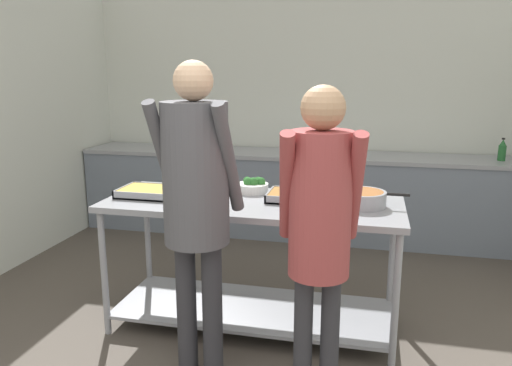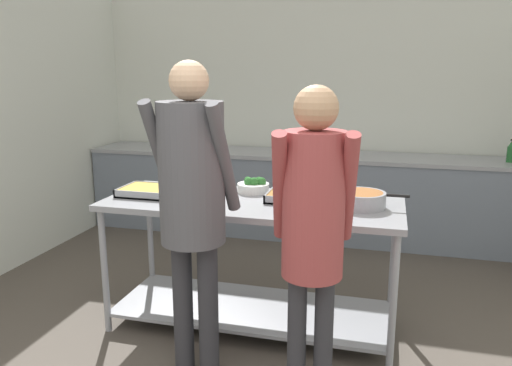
{
  "view_description": "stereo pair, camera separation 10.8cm",
  "coord_description": "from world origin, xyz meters",
  "px_view_note": "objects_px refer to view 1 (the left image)",
  "views": [
    {
      "loc": [
        0.67,
        -1.21,
        1.75
      ],
      "look_at": [
        -0.08,
        2.01,
        1.0
      ],
      "focal_mm": 35.0,
      "sensor_mm": 36.0,
      "label": 1
    },
    {
      "loc": [
        0.77,
        -1.18,
        1.75
      ],
      "look_at": [
        -0.08,
        2.01,
        1.0
      ],
      "focal_mm": 35.0,
      "sensor_mm": 36.0,
      "label": 2
    }
  ],
  "objects_px": {
    "serving_tray_vegetables": "(153,192)",
    "water_bottle": "(502,150)",
    "plate_stack": "(215,189)",
    "sauce_pan": "(362,198)",
    "broccoli_bowl": "(253,186)",
    "serving_tray_roast": "(295,196)",
    "guest_serving_left": "(196,190)",
    "guest_serving_right": "(320,217)"
  },
  "relations": [
    {
      "from": "serving_tray_vegetables",
      "to": "guest_serving_left",
      "type": "bearing_deg",
      "value": -49.19
    },
    {
      "from": "broccoli_bowl",
      "to": "serving_tray_vegetables",
      "type": "bearing_deg",
      "value": -158.6
    },
    {
      "from": "serving_tray_roast",
      "to": "sauce_pan",
      "type": "xyz_separation_m",
      "value": [
        0.44,
        -0.07,
        0.03
      ]
    },
    {
      "from": "sauce_pan",
      "to": "serving_tray_vegetables",
      "type": "bearing_deg",
      "value": -178.24
    },
    {
      "from": "serving_tray_vegetables",
      "to": "guest_serving_left",
      "type": "relative_size",
      "value": 0.25
    },
    {
      "from": "water_bottle",
      "to": "sauce_pan",
      "type": "bearing_deg",
      "value": -122.35
    },
    {
      "from": "serving_tray_roast",
      "to": "broccoli_bowl",
      "type": "bearing_deg",
      "value": 155.99
    },
    {
      "from": "broccoli_bowl",
      "to": "water_bottle",
      "type": "xyz_separation_m",
      "value": [
        2.04,
        1.8,
        0.05
      ]
    },
    {
      "from": "serving_tray_roast",
      "to": "plate_stack",
      "type": "bearing_deg",
      "value": 169.07
    },
    {
      "from": "sauce_pan",
      "to": "guest_serving_right",
      "type": "xyz_separation_m",
      "value": [
        -0.18,
        -0.84,
        0.11
      ]
    },
    {
      "from": "serving_tray_roast",
      "to": "guest_serving_right",
      "type": "height_order",
      "value": "guest_serving_right"
    },
    {
      "from": "broccoli_bowl",
      "to": "serving_tray_roast",
      "type": "height_order",
      "value": "broccoli_bowl"
    },
    {
      "from": "serving_tray_roast",
      "to": "guest_serving_left",
      "type": "height_order",
      "value": "guest_serving_left"
    },
    {
      "from": "serving_tray_vegetables",
      "to": "serving_tray_roast",
      "type": "distance_m",
      "value": 0.99
    },
    {
      "from": "broccoli_bowl",
      "to": "plate_stack",
      "type": "bearing_deg",
      "value": -173.7
    },
    {
      "from": "sauce_pan",
      "to": "broccoli_bowl",
      "type": "bearing_deg",
      "value": 164.54
    },
    {
      "from": "serving_tray_roast",
      "to": "sauce_pan",
      "type": "bearing_deg",
      "value": -8.59
    },
    {
      "from": "sauce_pan",
      "to": "guest_serving_left",
      "type": "height_order",
      "value": "guest_serving_left"
    },
    {
      "from": "serving_tray_vegetables",
      "to": "serving_tray_roast",
      "type": "bearing_deg",
      "value": 6.42
    },
    {
      "from": "plate_stack",
      "to": "guest_serving_left",
      "type": "height_order",
      "value": "guest_serving_left"
    },
    {
      "from": "plate_stack",
      "to": "broccoli_bowl",
      "type": "relative_size",
      "value": 1.07
    },
    {
      "from": "plate_stack",
      "to": "guest_serving_right",
      "type": "xyz_separation_m",
      "value": [
        0.85,
        -1.02,
        0.14
      ]
    },
    {
      "from": "serving_tray_roast",
      "to": "sauce_pan",
      "type": "distance_m",
      "value": 0.45
    },
    {
      "from": "serving_tray_roast",
      "to": "guest_serving_right",
      "type": "xyz_separation_m",
      "value": [
        0.26,
        -0.91,
        0.14
      ]
    },
    {
      "from": "serving_tray_vegetables",
      "to": "sauce_pan",
      "type": "height_order",
      "value": "sauce_pan"
    },
    {
      "from": "plate_stack",
      "to": "sauce_pan",
      "type": "relative_size",
      "value": 0.54
    },
    {
      "from": "guest_serving_left",
      "to": "guest_serving_right",
      "type": "relative_size",
      "value": 1.07
    },
    {
      "from": "serving_tray_vegetables",
      "to": "water_bottle",
      "type": "height_order",
      "value": "water_bottle"
    },
    {
      "from": "serving_tray_vegetables",
      "to": "guest_serving_left",
      "type": "height_order",
      "value": "guest_serving_left"
    },
    {
      "from": "sauce_pan",
      "to": "guest_serving_left",
      "type": "distance_m",
      "value": 1.12
    },
    {
      "from": "water_bottle",
      "to": "serving_tray_roast",
      "type": "bearing_deg",
      "value": -131.39
    },
    {
      "from": "broccoli_bowl",
      "to": "guest_serving_right",
      "type": "xyz_separation_m",
      "value": [
        0.58,
        -1.05,
        0.12
      ]
    },
    {
      "from": "serving_tray_vegetables",
      "to": "broccoli_bowl",
      "type": "xyz_separation_m",
      "value": [
        0.65,
        0.26,
        0.02
      ]
    },
    {
      "from": "serving_tray_vegetables",
      "to": "water_bottle",
      "type": "xyz_separation_m",
      "value": [
        2.69,
        2.05,
        0.07
      ]
    },
    {
      "from": "guest_serving_left",
      "to": "broccoli_bowl",
      "type": "bearing_deg",
      "value": 83.67
    },
    {
      "from": "serving_tray_roast",
      "to": "guest_serving_left",
      "type": "xyz_separation_m",
      "value": [
        -0.43,
        -0.75,
        0.19
      ]
    },
    {
      "from": "plate_stack",
      "to": "guest_serving_right",
      "type": "bearing_deg",
      "value": -50.09
    },
    {
      "from": "serving_tray_vegetables",
      "to": "sauce_pan",
      "type": "distance_m",
      "value": 1.42
    },
    {
      "from": "serving_tray_vegetables",
      "to": "plate_stack",
      "type": "distance_m",
      "value": 0.44
    },
    {
      "from": "serving_tray_roast",
      "to": "water_bottle",
      "type": "height_order",
      "value": "water_bottle"
    },
    {
      "from": "serving_tray_vegetables",
      "to": "broccoli_bowl",
      "type": "relative_size",
      "value": 1.98
    },
    {
      "from": "plate_stack",
      "to": "guest_serving_right",
      "type": "distance_m",
      "value": 1.34
    }
  ]
}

